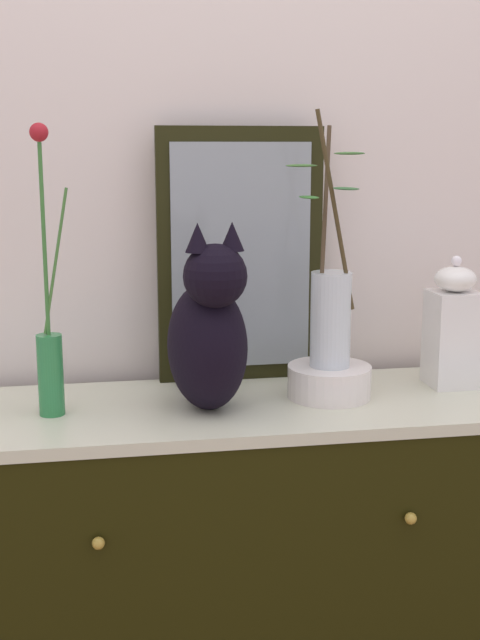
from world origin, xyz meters
The scene contains 8 objects.
wall_back centered at (0.00, 0.29, 1.30)m, with size 4.40×0.08×2.60m, color silver.
sideboard centered at (0.00, 0.00, 0.43)m, with size 1.38×0.44×0.85m.
mirror_leaning centered at (0.03, 0.19, 1.14)m, with size 0.38×0.03×0.58m.
cat_sitting centered at (-0.07, -0.03, 1.01)m, with size 0.19×0.40×0.39m.
vase_slim_green centered at (-0.39, -0.01, 0.99)m, with size 0.08×0.05×0.58m.
bowl_porcelain centered at (0.20, 0.01, 0.89)m, with size 0.18×0.18×0.07m, color white.
vase_glass_clear centered at (0.20, 0.01, 1.04)m, with size 0.15×0.18×0.54m.
jar_lidded_porcelain centered at (0.50, 0.05, 0.98)m, with size 0.10×0.10×0.30m.
Camera 1 is at (-0.29, -1.66, 1.38)m, focal length 46.54 mm.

